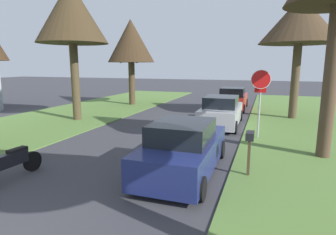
{
  "coord_description": "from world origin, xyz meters",
  "views": [
    {
      "loc": [
        4.48,
        -1.29,
        3.16
      ],
      "look_at": [
        1.47,
        7.27,
        1.46
      ],
      "focal_mm": 29.94,
      "sensor_mm": 36.0,
      "label": 1
    }
  ],
  "objects_px": {
    "street_tree_right_mid_b": "(300,21)",
    "street_tree_left_mid_b": "(71,14)",
    "parked_sedan_red": "(233,99)",
    "curbside_mailbox": "(250,141)",
    "parked_sedan_silver": "(221,112)",
    "parked_sedan_navy": "(184,149)",
    "parked_motorcycle": "(11,163)",
    "stop_sign_far": "(260,89)",
    "street_tree_left_far": "(131,42)"
  },
  "relations": [
    {
      "from": "parked_sedan_silver",
      "to": "parked_sedan_red",
      "type": "distance_m",
      "value": 5.94
    },
    {
      "from": "parked_sedan_silver",
      "to": "parked_motorcycle",
      "type": "relative_size",
      "value": 2.15
    },
    {
      "from": "stop_sign_far",
      "to": "parked_sedan_navy",
      "type": "bearing_deg",
      "value": -112.14
    },
    {
      "from": "stop_sign_far",
      "to": "parked_sedan_silver",
      "type": "distance_m",
      "value": 3.25
    },
    {
      "from": "parked_sedan_navy",
      "to": "parked_sedan_red",
      "type": "distance_m",
      "value": 12.94
    },
    {
      "from": "street_tree_left_mid_b",
      "to": "street_tree_right_mid_b",
      "type": "bearing_deg",
      "value": 21.41
    },
    {
      "from": "parked_sedan_silver",
      "to": "parked_sedan_red",
      "type": "relative_size",
      "value": 1.0
    },
    {
      "from": "street_tree_right_mid_b",
      "to": "curbside_mailbox",
      "type": "xyz_separation_m",
      "value": [
        -1.91,
        -10.05,
        -4.54
      ]
    },
    {
      "from": "street_tree_right_mid_b",
      "to": "parked_sedan_red",
      "type": "xyz_separation_m",
      "value": [
        -3.82,
        2.59,
        -4.87
      ]
    },
    {
      "from": "street_tree_left_mid_b",
      "to": "street_tree_left_far",
      "type": "xyz_separation_m",
      "value": [
        0.16,
        6.78,
        -0.98
      ]
    },
    {
      "from": "street_tree_left_mid_b",
      "to": "parked_motorcycle",
      "type": "height_order",
      "value": "street_tree_left_mid_b"
    },
    {
      "from": "parked_motorcycle",
      "to": "parked_sedan_silver",
      "type": "bearing_deg",
      "value": 64.13
    },
    {
      "from": "street_tree_left_far",
      "to": "street_tree_right_mid_b",
      "type": "bearing_deg",
      "value": -10.36
    },
    {
      "from": "parked_motorcycle",
      "to": "curbside_mailbox",
      "type": "xyz_separation_m",
      "value": [
        6.24,
        2.41,
        0.57
      ]
    },
    {
      "from": "street_tree_right_mid_b",
      "to": "street_tree_left_mid_b",
      "type": "height_order",
      "value": "street_tree_left_mid_b"
    },
    {
      "from": "parked_sedan_navy",
      "to": "street_tree_left_mid_b",
      "type": "bearing_deg",
      "value": 144.81
    },
    {
      "from": "parked_sedan_red",
      "to": "parked_motorcycle",
      "type": "bearing_deg",
      "value": -106.03
    },
    {
      "from": "parked_sedan_red",
      "to": "stop_sign_far",
      "type": "bearing_deg",
      "value": -75.97
    },
    {
      "from": "parked_sedan_silver",
      "to": "curbside_mailbox",
      "type": "distance_m",
      "value": 6.96
    },
    {
      "from": "stop_sign_far",
      "to": "street_tree_right_mid_b",
      "type": "height_order",
      "value": "street_tree_right_mid_b"
    },
    {
      "from": "parked_motorcycle",
      "to": "street_tree_right_mid_b",
      "type": "bearing_deg",
      "value": 56.82
    },
    {
      "from": "parked_sedan_red",
      "to": "parked_motorcycle",
      "type": "relative_size",
      "value": 2.15
    },
    {
      "from": "stop_sign_far",
      "to": "parked_motorcycle",
      "type": "bearing_deg",
      "value": -132.52
    },
    {
      "from": "street_tree_right_mid_b",
      "to": "parked_motorcycle",
      "type": "distance_m",
      "value": 15.74
    },
    {
      "from": "stop_sign_far",
      "to": "street_tree_left_mid_b",
      "type": "xyz_separation_m",
      "value": [
        -10.05,
        0.88,
        3.76
      ]
    },
    {
      "from": "street_tree_right_mid_b",
      "to": "curbside_mailbox",
      "type": "bearing_deg",
      "value": -100.75
    },
    {
      "from": "street_tree_left_far",
      "to": "curbside_mailbox",
      "type": "distance_m",
      "value": 16.1
    },
    {
      "from": "stop_sign_far",
      "to": "parked_sedan_red",
      "type": "distance_m",
      "value": 8.49
    },
    {
      "from": "street_tree_left_far",
      "to": "parked_sedan_navy",
      "type": "xyz_separation_m",
      "value": [
        7.93,
        -12.49,
        -4.22
      ]
    },
    {
      "from": "parked_sedan_navy",
      "to": "street_tree_left_far",
      "type": "bearing_deg",
      "value": 122.42
    },
    {
      "from": "parked_sedan_navy",
      "to": "parked_sedan_silver",
      "type": "xyz_separation_m",
      "value": [
        0.03,
        7.01,
        0.0
      ]
    },
    {
      "from": "street_tree_left_mid_b",
      "to": "parked_motorcycle",
      "type": "distance_m",
      "value": 10.21
    },
    {
      "from": "curbside_mailbox",
      "to": "parked_sedan_silver",
      "type": "bearing_deg",
      "value": 105.16
    },
    {
      "from": "street_tree_left_mid_b",
      "to": "parked_sedan_navy",
      "type": "height_order",
      "value": "street_tree_left_mid_b"
    },
    {
      "from": "parked_motorcycle",
      "to": "street_tree_left_mid_b",
      "type": "bearing_deg",
      "value": 115.34
    },
    {
      "from": "stop_sign_far",
      "to": "parked_sedan_silver",
      "type": "xyz_separation_m",
      "value": [
        -1.93,
        2.18,
        -1.43
      ]
    },
    {
      "from": "parked_sedan_navy",
      "to": "parked_sedan_red",
      "type": "xyz_separation_m",
      "value": [
        -0.07,
        12.94,
        0.0
      ]
    },
    {
      "from": "street_tree_left_far",
      "to": "parked_sedan_silver",
      "type": "relative_size",
      "value": 1.49
    },
    {
      "from": "stop_sign_far",
      "to": "street_tree_right_mid_b",
      "type": "distance_m",
      "value": 6.75
    },
    {
      "from": "street_tree_left_far",
      "to": "curbside_mailbox",
      "type": "height_order",
      "value": "street_tree_left_far"
    },
    {
      "from": "street_tree_left_far",
      "to": "parked_motorcycle",
      "type": "relative_size",
      "value": 3.21
    },
    {
      "from": "street_tree_left_far",
      "to": "parked_motorcycle",
      "type": "distance_m",
      "value": 15.66
    },
    {
      "from": "parked_sedan_navy",
      "to": "parked_sedan_red",
      "type": "height_order",
      "value": "same"
    },
    {
      "from": "street_tree_left_far",
      "to": "parked_motorcycle",
      "type": "xyz_separation_m",
      "value": [
        3.54,
        -14.59,
        -4.46
      ]
    },
    {
      "from": "street_tree_right_mid_b",
      "to": "parked_motorcycle",
      "type": "bearing_deg",
      "value": -123.18
    },
    {
      "from": "parked_sedan_navy",
      "to": "parked_motorcycle",
      "type": "distance_m",
      "value": 4.88
    },
    {
      "from": "street_tree_right_mid_b",
      "to": "parked_sedan_silver",
      "type": "relative_size",
      "value": 1.57
    },
    {
      "from": "street_tree_left_far",
      "to": "stop_sign_far",
      "type": "bearing_deg",
      "value": -37.76
    },
    {
      "from": "street_tree_right_mid_b",
      "to": "curbside_mailbox",
      "type": "distance_m",
      "value": 11.19
    },
    {
      "from": "stop_sign_far",
      "to": "street_tree_right_mid_b",
      "type": "bearing_deg",
      "value": 72.03
    }
  ]
}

